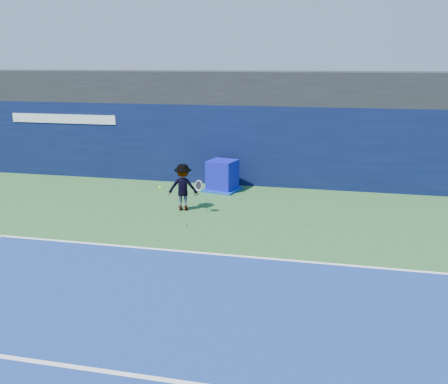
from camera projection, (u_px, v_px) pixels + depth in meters
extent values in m
plane|color=#2B5F2B|center=(130.00, 308.00, 9.58)|extent=(80.00, 80.00, 0.00)
cube|color=white|center=(178.00, 251.00, 12.40)|extent=(24.00, 0.10, 0.01)
cube|color=white|center=(79.00, 368.00, 7.69)|extent=(24.00, 0.10, 0.01)
cube|color=black|center=(243.00, 87.00, 19.50)|extent=(36.00, 3.00, 1.20)
cube|color=#091236|center=(237.00, 144.00, 19.10)|extent=(36.00, 1.00, 3.00)
cube|color=white|center=(63.00, 119.00, 19.89)|extent=(4.50, 0.04, 0.35)
cube|color=#0C0DAA|center=(222.00, 175.00, 18.10)|extent=(1.12, 1.12, 1.11)
cube|color=#0B33A6|center=(222.00, 189.00, 18.23)|extent=(1.40, 1.40, 0.07)
imported|color=white|center=(183.00, 187.00, 15.67)|extent=(1.02, 0.67, 1.48)
cylinder|color=black|center=(195.00, 193.00, 15.36)|extent=(0.07, 0.13, 0.23)
torus|color=white|center=(199.00, 186.00, 15.22)|extent=(0.27, 0.15, 0.27)
cylinder|color=black|center=(199.00, 186.00, 15.22)|extent=(0.23, 0.12, 0.22)
sphere|color=#D1F51B|center=(160.00, 187.00, 13.53)|extent=(0.08, 0.08, 0.08)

